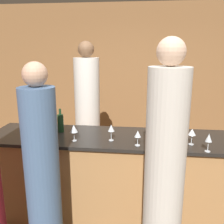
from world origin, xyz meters
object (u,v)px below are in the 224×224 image
object	(u,v)px
bartender	(88,118)
guest_0	(164,177)
wine_bottle_0	(61,123)
guest_2	(42,174)

from	to	relation	value
bartender	guest_0	size ratio (longest dim) A/B	1.01
wine_bottle_0	guest_0	bearing A→B (deg)	-37.57
guest_2	wine_bottle_0	bearing A→B (deg)	94.98
guest_0	guest_2	bearing A→B (deg)	174.60
guest_2	wine_bottle_0	world-z (taller)	guest_2
wine_bottle_0	guest_2	bearing A→B (deg)	-85.02
bartender	wine_bottle_0	world-z (taller)	bartender
bartender	guest_0	distance (m)	1.87
bartender	guest_2	distance (m)	1.52
guest_0	wine_bottle_0	bearing A→B (deg)	142.43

